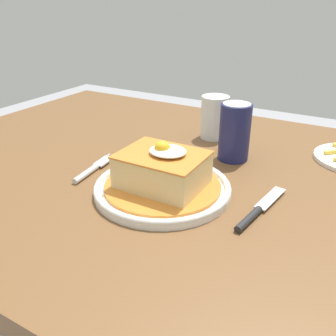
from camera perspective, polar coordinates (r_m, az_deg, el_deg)
dining_table at (r=0.79m, az=3.49°, el=-7.25°), size 1.32×0.87×0.72m
main_plate at (r=0.66m, az=-0.86°, el=-3.07°), size 0.25×0.25×0.02m
sandwich_meal at (r=0.65m, az=-0.85°, el=-0.58°), size 0.21×0.21×0.09m
fork at (r=0.75m, az=-11.85°, el=-0.22°), size 0.03×0.14×0.01m
knife at (r=0.61m, az=13.54°, el=-6.82°), size 0.04×0.17×0.01m
soda_can at (r=0.79m, az=10.42°, el=5.57°), size 0.07×0.07×0.12m
drinking_glass at (r=0.92m, az=7.29°, el=7.47°), size 0.07×0.07×0.10m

